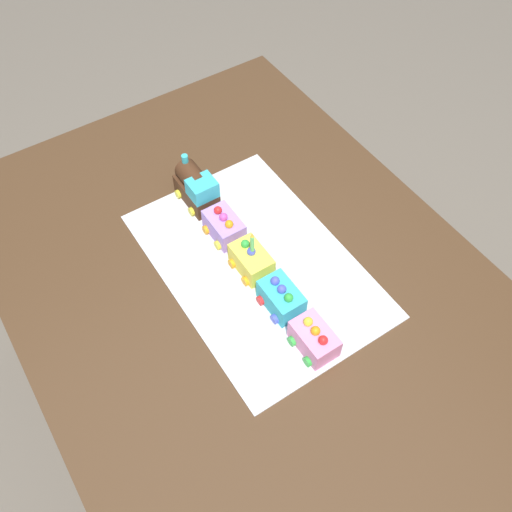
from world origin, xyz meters
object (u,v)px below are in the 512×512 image
at_px(cake_car_flatbed_bubblegum, 314,339).
at_px(cake_car_hopper_lemon, 251,260).
at_px(dining_table, 250,307).
at_px(cake_locomotive, 196,187).
at_px(cake_car_caboose_turquoise, 281,297).
at_px(cake_car_gondola_lavender, 224,226).
at_px(birthday_candle, 252,242).

bearing_deg(cake_car_flatbed_bubblegum, cake_car_hopper_lemon, 180.00).
relative_size(dining_table, cake_car_hopper_lemon, 14.00).
height_order(cake_locomotive, cake_car_caboose_turquoise, cake_locomotive).
distance_m(cake_car_caboose_turquoise, cake_car_flatbed_bubblegum, 0.12).
xyz_separation_m(cake_car_gondola_lavender, cake_car_hopper_lemon, (0.12, 0.00, -0.00)).
height_order(dining_table, birthday_candle, birthday_candle).
distance_m(cake_car_hopper_lemon, cake_car_flatbed_bubblegum, 0.24).
xyz_separation_m(cake_car_gondola_lavender, cake_car_caboose_turquoise, (0.24, 0.00, 0.00)).
bearing_deg(cake_locomotive, cake_car_caboose_turquoise, 0.00).
bearing_deg(cake_car_caboose_turquoise, cake_car_flatbed_bubblegum, 0.00).
xyz_separation_m(cake_car_gondola_lavender, cake_car_flatbed_bubblegum, (0.35, 0.00, 0.00)).
relative_size(cake_locomotive, cake_car_hopper_lemon, 1.40).
bearing_deg(cake_locomotive, cake_car_gondola_lavender, 0.00).
bearing_deg(cake_car_flatbed_bubblegum, cake_car_gondola_lavender, 180.00).
xyz_separation_m(cake_locomotive, cake_car_gondola_lavender, (0.13, 0.00, -0.02)).
relative_size(cake_car_caboose_turquoise, cake_car_flatbed_bubblegum, 1.00).
bearing_deg(cake_car_gondola_lavender, cake_car_caboose_turquoise, 0.00).
distance_m(cake_locomotive, cake_car_caboose_turquoise, 0.37).
bearing_deg(cake_car_caboose_turquoise, cake_car_hopper_lemon, 180.00).
xyz_separation_m(dining_table, birthday_candle, (-0.03, 0.02, 0.21)).
height_order(cake_car_gondola_lavender, cake_car_caboose_turquoise, same).
bearing_deg(cake_locomotive, birthday_candle, 0.00).
distance_m(cake_car_gondola_lavender, cake_car_flatbed_bubblegum, 0.35).
height_order(dining_table, cake_car_caboose_turquoise, cake_car_caboose_turquoise).
distance_m(cake_car_gondola_lavender, cake_car_caboose_turquoise, 0.24).
height_order(cake_locomotive, cake_car_gondola_lavender, cake_locomotive).
bearing_deg(cake_car_flatbed_bubblegum, cake_car_caboose_turquoise, 180.00).
relative_size(cake_car_gondola_lavender, cake_car_hopper_lemon, 1.00).
distance_m(cake_locomotive, cake_car_hopper_lemon, 0.25).
bearing_deg(cake_car_hopper_lemon, birthday_candle, -0.00).
distance_m(cake_car_hopper_lemon, cake_car_caboose_turquoise, 0.12).
bearing_deg(cake_car_flatbed_bubblegum, cake_locomotive, -180.00).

